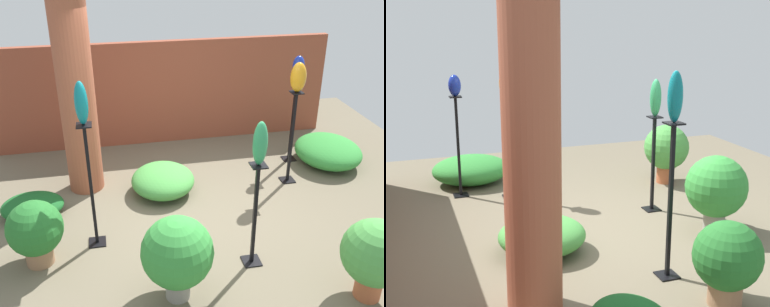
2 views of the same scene
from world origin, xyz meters
The scene contains 15 objects.
ground_plane centered at (0.00, 0.00, 0.00)m, with size 8.00×8.00×0.00m, color #6B604C.
brick_pillar centered at (-1.35, 1.21, 1.34)m, with size 0.48×0.48×2.67m, color #9E5138.
pedestal_amber centered at (1.53, 0.79, 0.63)m, with size 0.20×0.20×1.37m.
pedestal_teal centered at (-1.23, -0.14, 0.70)m, with size 0.20×0.20×1.52m.
pedestal_jade centered at (0.45, -0.83, 0.56)m, with size 0.20×0.20×1.23m.
pedestal_cobalt centered at (1.82, 1.43, 0.65)m, with size 0.20×0.20×1.40m.
art_vase_amber centered at (1.53, 0.79, 1.57)m, with size 0.21×0.20×0.40m, color orange.
art_vase_teal centered at (-1.23, -0.14, 1.75)m, with size 0.14×0.14×0.47m, color #0F727A.
art_vase_jade centered at (0.45, -0.83, 1.46)m, with size 0.15×0.14×0.47m, color #2D9356.
art_vase_cobalt centered at (1.82, 1.43, 1.54)m, with size 0.17×0.17×0.29m, color #192D9E.
potted_plant_front_right centered at (-0.45, -1.18, 0.54)m, with size 0.71×0.71×0.91m.
potted_plant_near_pillar centered at (-1.86, -0.37, 0.43)m, with size 0.61×0.61×0.76m.
potted_plant_back_center centered at (1.42, -1.56, 0.52)m, with size 0.67×0.67×0.88m.
foliage_bed_west centered at (-0.30, 0.85, 0.18)m, with size 0.88×0.94×0.37m, color #479942.
foliage_bed_center centered at (2.36, 1.20, 0.21)m, with size 1.00×1.14×0.41m, color #338C38.
Camera 2 is at (-5.39, 2.24, 2.47)m, focal length 50.00 mm.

